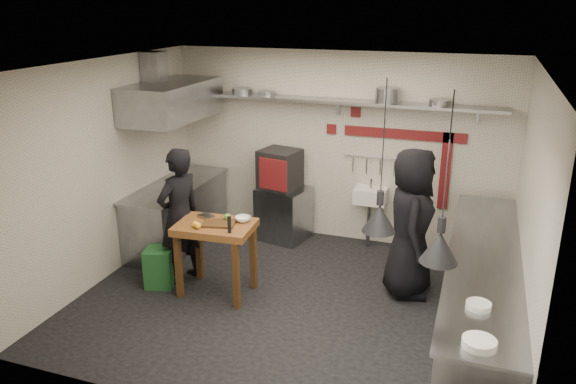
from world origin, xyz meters
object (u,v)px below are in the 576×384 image
(oven_stand, at_px, (284,213))
(chef_left, at_px, (180,216))
(combi_oven, at_px, (280,169))
(chef_right, at_px, (411,223))
(green_bin, at_px, (160,267))
(prep_table, at_px, (216,259))

(oven_stand, bearing_deg, chef_left, -102.60)
(combi_oven, relative_size, chef_left, 0.33)
(chef_right, bearing_deg, green_bin, 95.54)
(chef_left, bearing_deg, prep_table, 94.11)
(oven_stand, xyz_separation_m, chef_right, (2.01, -1.09, 0.52))
(green_bin, distance_m, chef_left, 0.70)
(green_bin, bearing_deg, prep_table, 5.23)
(oven_stand, height_order, prep_table, prep_table)
(oven_stand, bearing_deg, chef_right, -16.44)
(prep_table, xyz_separation_m, chef_left, (-0.58, 0.17, 0.42))
(oven_stand, relative_size, green_bin, 1.60)
(combi_oven, height_order, chef_left, chef_left)
(oven_stand, distance_m, chef_right, 2.35)
(combi_oven, xyz_separation_m, chef_right, (2.07, -1.10, -0.17))
(chef_right, bearing_deg, prep_table, 99.06)
(oven_stand, bearing_deg, green_bin, -104.65)
(prep_table, height_order, chef_left, chef_left)
(oven_stand, relative_size, prep_table, 0.87)
(prep_table, bearing_deg, chef_right, 15.21)
(prep_table, distance_m, chef_right, 2.40)
(green_bin, distance_m, prep_table, 0.80)
(prep_table, bearing_deg, combi_oven, 81.40)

